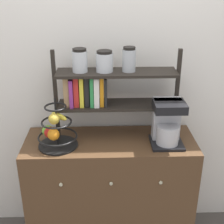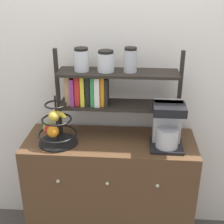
# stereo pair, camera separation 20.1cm
# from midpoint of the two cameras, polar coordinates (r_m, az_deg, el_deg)

# --- Properties ---
(wall_back) EXTENTS (7.00, 0.05, 2.60)m
(wall_back) POSITION_cam_midpoint_polar(r_m,az_deg,el_deg) (2.18, -3.28, 8.36)
(wall_back) COLOR silver
(wall_back) RESTS_ON ground_plane
(sideboard) EXTENTS (1.15, 0.45, 0.86)m
(sideboard) POSITION_cam_midpoint_polar(r_m,az_deg,el_deg) (2.34, -2.89, -14.47)
(sideboard) COLOR #4C331E
(sideboard) RESTS_ON ground_plane
(coffee_maker) EXTENTS (0.21, 0.21, 0.30)m
(coffee_maker) POSITION_cam_midpoint_polar(r_m,az_deg,el_deg) (2.03, 7.30, -2.04)
(coffee_maker) COLOR black
(coffee_maker) RESTS_ON sideboard
(fruit_stand) EXTENTS (0.26, 0.26, 0.33)m
(fruit_stand) POSITION_cam_midpoint_polar(r_m,az_deg,el_deg) (2.04, -13.18, -3.42)
(fruit_stand) COLOR black
(fruit_stand) RESTS_ON sideboard
(shelf_hutch) EXTENTS (0.82, 0.20, 0.61)m
(shelf_hutch) POSITION_cam_midpoint_polar(r_m,az_deg,el_deg) (2.02, -4.80, 5.23)
(shelf_hutch) COLOR black
(shelf_hutch) RESTS_ON sideboard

